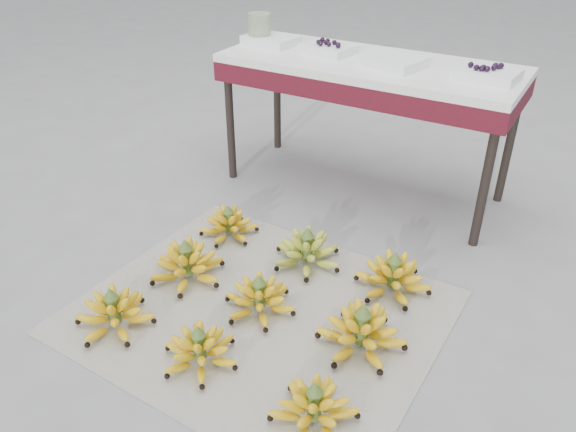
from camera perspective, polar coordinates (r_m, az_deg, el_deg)
The scene contains 17 objects.
ground at distance 2.09m, azimuth -2.11°, elevation -9.46°, with size 60.00×60.00×0.00m, color slate.
newspaper_mat at distance 2.08m, azimuth -2.89°, elevation -9.71°, with size 1.25×1.05×0.01m, color white.
bunch_front_left at distance 2.07m, azimuth -17.24°, elevation -9.41°, with size 0.29×0.29×0.17m.
bunch_front_center at distance 1.88m, azimuth -8.94°, elevation -13.30°, with size 0.26×0.26×0.15m.
bunch_front_right at distance 1.70m, azimuth 2.68°, elevation -18.95°, with size 0.34×0.34×0.16m.
bunch_mid_left at distance 2.24m, azimuth -10.20°, elevation -4.89°, with size 0.38×0.38×0.18m.
bunch_mid_center at distance 2.05m, azimuth -2.91°, elevation -8.36°, with size 0.26×0.26×0.16m.
bunch_mid_right at distance 1.92m, azimuth 7.47°, elevation -11.63°, with size 0.30×0.30×0.18m.
bunch_back_left at distance 2.48m, azimuth -6.03°, elevation -0.90°, with size 0.31×0.31×0.15m.
bunch_back_center at distance 2.28m, azimuth 1.97°, elevation -3.61°, with size 0.33×0.33×0.17m.
bunch_back_right at distance 2.18m, azimuth 10.61°, elevation -6.11°, with size 0.33×0.33×0.17m.
vendor_table at distance 2.69m, azimuth 8.18°, elevation 13.84°, with size 1.36×0.55×0.65m.
tray_far_left at distance 2.92m, azimuth -1.73°, elevation 17.44°, with size 0.27×0.21×0.04m.
tray_left at distance 2.77m, azimuth 4.08°, elevation 16.62°, with size 0.26×0.21×0.06m.
tray_right at distance 2.59m, azimuth 10.50°, elevation 15.23°, with size 0.31×0.25×0.04m.
tray_far_right at distance 2.51m, azimuth 19.53°, elevation 13.48°, with size 0.27×0.20×0.06m.
glass_jar at distance 2.94m, azimuth -2.90°, elevation 18.51°, with size 0.12×0.12×0.14m, color beige.
Camera 1 is at (0.88, -1.33, 1.36)m, focal length 35.00 mm.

